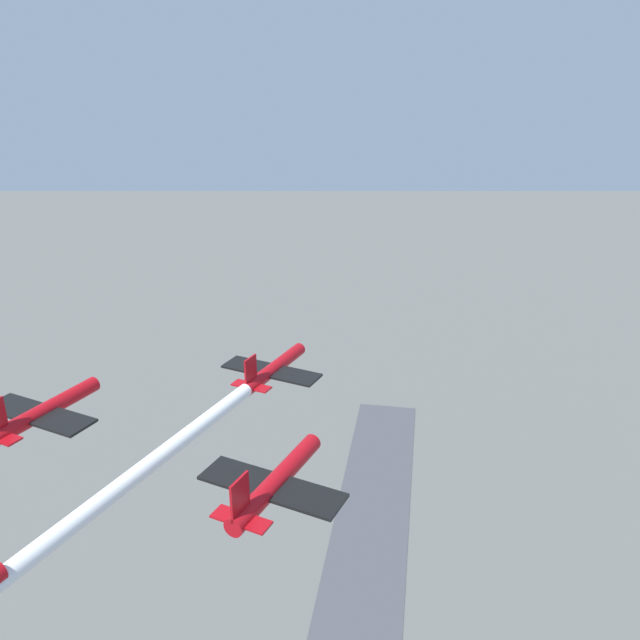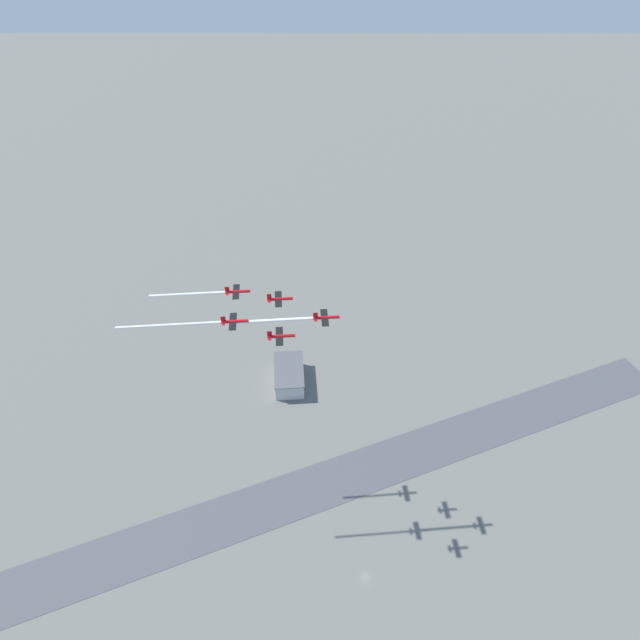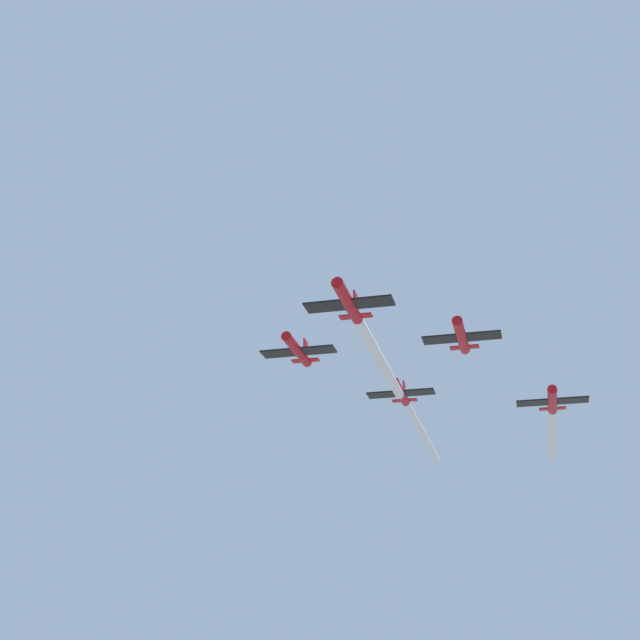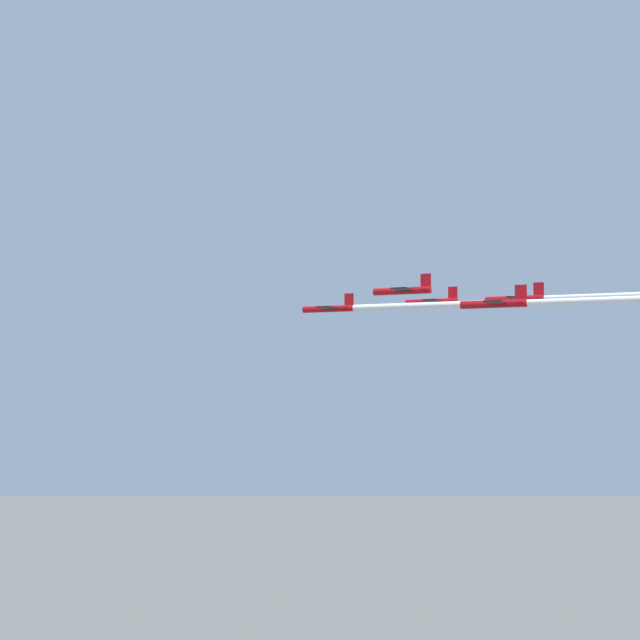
# 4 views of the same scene
# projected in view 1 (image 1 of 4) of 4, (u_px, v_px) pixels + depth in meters

# --- Properties ---
(jet_0) EXTENTS (9.99, 10.69, 3.59)m
(jet_0) POSITION_uv_depth(u_px,v_px,m) (273.00, 369.00, 61.68)
(jet_0) COLOR #B20C14
(jet_1) EXTENTS (9.99, 10.69, 3.59)m
(jet_1) POSITION_uv_depth(u_px,v_px,m) (41.00, 412.00, 50.09)
(jet_1) COLOR #B20C14
(jet_2) EXTENTS (9.99, 10.69, 3.59)m
(jet_2) POSITION_uv_depth(u_px,v_px,m) (274.00, 483.00, 41.26)
(jet_2) COLOR #B20C14
(smoke_trail_0) EXTENTS (1.50, 30.70, 1.28)m
(smoke_trail_0) POSITION_uv_depth(u_px,v_px,m) (131.00, 479.00, 44.70)
(smoke_trail_0) COLOR white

